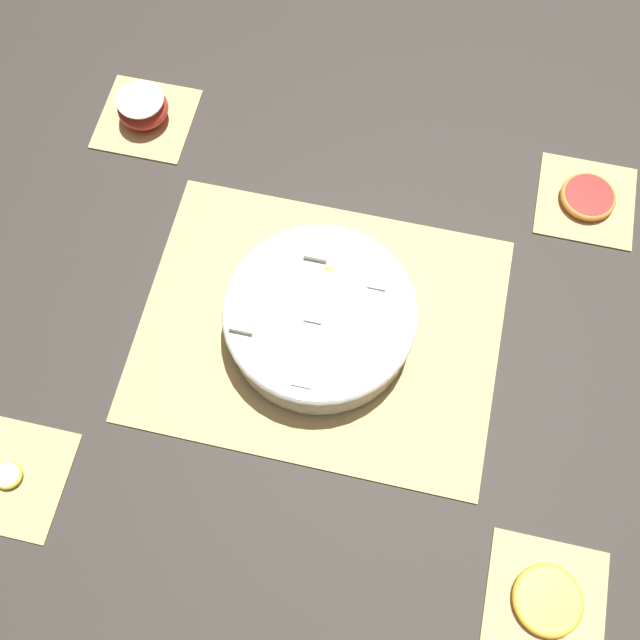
{
  "coord_description": "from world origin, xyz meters",
  "views": [
    {
      "loc": [
        -0.08,
        0.36,
        0.93
      ],
      "look_at": [
        0.0,
        0.0,
        0.03
      ],
      "focal_mm": 42.0,
      "sensor_mm": 36.0,
      "label": 1
    }
  ],
  "objects_px": {
    "fruit_salad_bowl": "(319,317)",
    "apple_half": "(143,108)",
    "banana_coin_single": "(8,475)",
    "grapefruit_slice": "(588,197)",
    "orange_slice_whole": "(548,600)"
  },
  "relations": [
    {
      "from": "fruit_salad_bowl",
      "to": "apple_half",
      "type": "bearing_deg",
      "value": -40.0
    },
    {
      "from": "fruit_salad_bowl",
      "to": "banana_coin_single",
      "type": "distance_m",
      "value": 0.43
    },
    {
      "from": "banana_coin_single",
      "to": "grapefruit_slice",
      "type": "relative_size",
      "value": 0.44
    },
    {
      "from": "apple_half",
      "to": "orange_slice_whole",
      "type": "distance_m",
      "value": 0.86
    },
    {
      "from": "orange_slice_whole",
      "to": "grapefruit_slice",
      "type": "bearing_deg",
      "value": -90.0
    },
    {
      "from": "apple_half",
      "to": "grapefruit_slice",
      "type": "distance_m",
      "value": 0.66
    },
    {
      "from": "fruit_salad_bowl",
      "to": "grapefruit_slice",
      "type": "xyz_separation_m",
      "value": [
        -0.33,
        -0.28,
        -0.03
      ]
    },
    {
      "from": "grapefruit_slice",
      "to": "fruit_salad_bowl",
      "type": "bearing_deg",
      "value": 39.9
    },
    {
      "from": "banana_coin_single",
      "to": "grapefruit_slice",
      "type": "bearing_deg",
      "value": -140.12
    },
    {
      "from": "banana_coin_single",
      "to": "grapefruit_slice",
      "type": "distance_m",
      "value": 0.86
    },
    {
      "from": "fruit_salad_bowl",
      "to": "orange_slice_whole",
      "type": "relative_size",
      "value": 3.03
    },
    {
      "from": "fruit_salad_bowl",
      "to": "orange_slice_whole",
      "type": "height_order",
      "value": "fruit_salad_bowl"
    },
    {
      "from": "orange_slice_whole",
      "to": "grapefruit_slice",
      "type": "xyz_separation_m",
      "value": [
        0.0,
        -0.55,
        0.0
      ]
    },
    {
      "from": "apple_half",
      "to": "banana_coin_single",
      "type": "distance_m",
      "value": 0.55
    },
    {
      "from": "fruit_salad_bowl",
      "to": "banana_coin_single",
      "type": "height_order",
      "value": "fruit_salad_bowl"
    }
  ]
}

